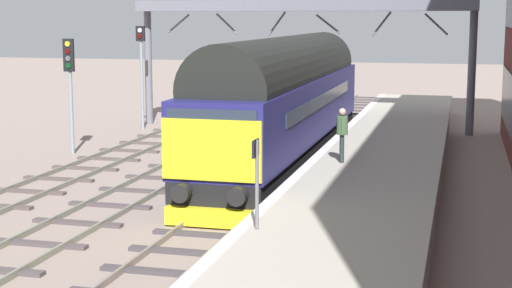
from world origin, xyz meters
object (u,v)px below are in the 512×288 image
signal_post_far (141,66)px  platform_number_sign (256,170)px  waiting_passenger (342,130)px  signal_post_mid (70,79)px  diesel_locomotive (285,99)px

signal_post_far → platform_number_sign: (10.76, -19.76, -0.78)m
platform_number_sign → waiting_passenger: platform_number_sign is taller
signal_post_far → waiting_passenger: 16.31m
platform_number_sign → waiting_passenger: (0.58, 8.09, -0.27)m
signal_post_far → waiting_passenger: (11.35, -11.66, -1.04)m
signal_post_mid → platform_number_sign: (10.76, -12.58, -0.70)m
signal_post_far → platform_number_sign: bearing=-61.4°
platform_number_sign → waiting_passenger: bearing=85.9°
waiting_passenger → platform_number_sign: bearing=164.4°
diesel_locomotive → signal_post_mid: size_ratio=3.89×
diesel_locomotive → waiting_passenger: size_ratio=10.73×
diesel_locomotive → signal_post_far: signal_post_far is taller
diesel_locomotive → waiting_passenger: diesel_locomotive is taller
platform_number_sign → signal_post_far: bearing=118.6°
platform_number_sign → signal_post_mid: bearing=130.6°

